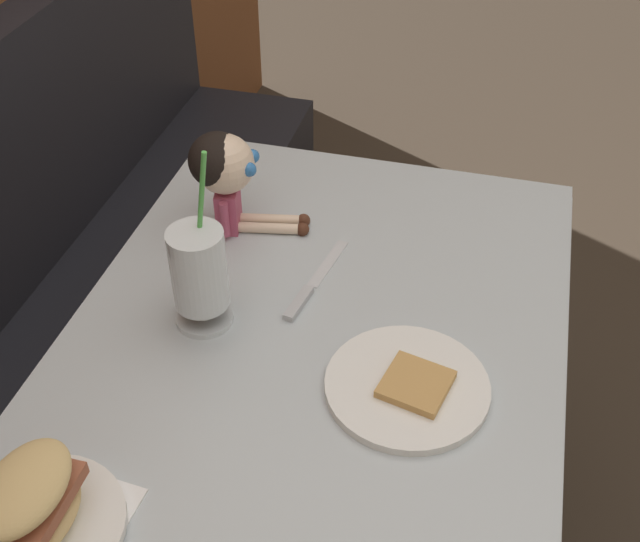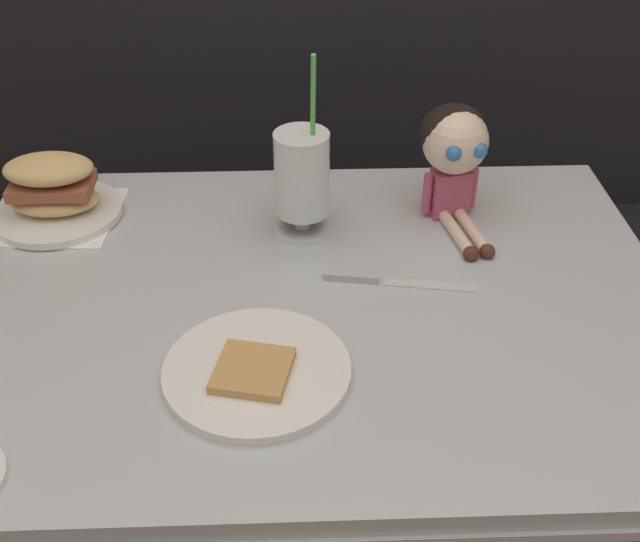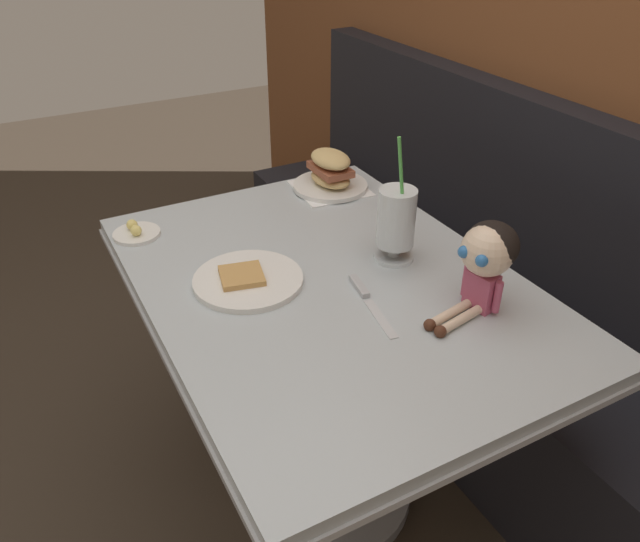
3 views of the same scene
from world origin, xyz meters
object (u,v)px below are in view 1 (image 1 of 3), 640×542
milkshake_glass (199,273)px  sandwich_plate (33,511)px  butter_knife (307,292)px  toast_plate (408,386)px  seated_doll (225,169)px

milkshake_glass → sandwich_plate: 0.43m
sandwich_plate → butter_knife: bearing=-21.5°
toast_plate → seated_doll: 0.53m
toast_plate → sandwich_plate: sandwich_plate is taller
toast_plate → butter_knife: (0.17, 0.20, -0.00)m
toast_plate → seated_doll: seated_doll is taller
milkshake_glass → butter_knife: (0.10, -0.15, -0.10)m
toast_plate → butter_knife: size_ratio=1.06×
butter_knife → milkshake_glass: bearing=125.5°
butter_knife → seated_doll: bearing=52.4°
toast_plate → butter_knife: 0.27m
toast_plate → milkshake_glass: (0.07, 0.35, 0.09)m
milkshake_glass → butter_knife: 0.20m
toast_plate → sandwich_plate: (-0.36, 0.41, 0.04)m
milkshake_glass → seated_doll: size_ratio=1.39×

